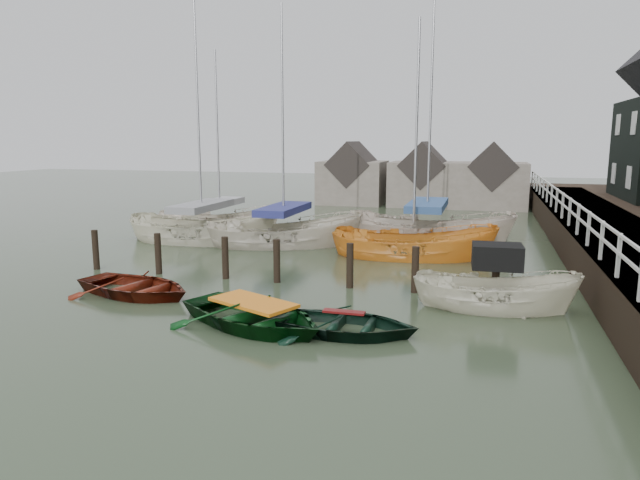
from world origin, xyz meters
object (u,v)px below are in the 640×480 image
(rowboat_green, at_px, (254,327))
(sailboat_b, at_px, (284,244))
(sailboat_a, at_px, (203,240))
(motorboat, at_px, (494,307))
(sailboat_c, at_px, (413,257))
(sailboat_e, at_px, (220,230))
(rowboat_dkgreen, at_px, (344,333))
(sailboat_d, at_px, (426,243))
(rowboat_red, at_px, (136,295))

(rowboat_green, xyz_separation_m, sailboat_b, (-2.98, 10.48, 0.06))
(rowboat_green, distance_m, sailboat_a, 12.28)
(motorboat, relative_size, sailboat_c, 0.44)
(sailboat_b, distance_m, sailboat_e, 5.12)
(sailboat_a, distance_m, sailboat_c, 9.51)
(sailboat_a, bearing_deg, rowboat_green, -149.74)
(sailboat_b, xyz_separation_m, sailboat_c, (5.69, -0.97, -0.05))
(rowboat_green, height_order, rowboat_dkgreen, rowboat_green)
(sailboat_c, xyz_separation_m, sailboat_d, (0.22, 3.00, 0.05))
(rowboat_dkgreen, distance_m, sailboat_c, 9.38)
(sailboat_c, bearing_deg, sailboat_b, 75.06)
(sailboat_b, bearing_deg, rowboat_red, 149.74)
(rowboat_dkgreen, bearing_deg, motorboat, -48.03)
(sailboat_b, distance_m, sailboat_d, 6.24)
(rowboat_dkgreen, relative_size, motorboat, 0.79)
(sailboat_a, xyz_separation_m, sailboat_e, (-0.56, 2.94, -0.00))
(rowboat_red, relative_size, sailboat_d, 0.32)
(sailboat_a, bearing_deg, sailboat_d, -80.06)
(motorboat, height_order, sailboat_c, sailboat_c)
(sailboat_a, relative_size, sailboat_d, 1.02)
(sailboat_e, bearing_deg, rowboat_green, -170.50)
(rowboat_green, bearing_deg, sailboat_c, 8.34)
(sailboat_b, relative_size, sailboat_e, 1.14)
(motorboat, relative_size, sailboat_b, 0.39)
(rowboat_green, distance_m, sailboat_e, 15.08)
(rowboat_red, distance_m, rowboat_green, 4.78)
(sailboat_a, bearing_deg, sailboat_e, 7.56)
(rowboat_green, bearing_deg, sailboat_b, 40.12)
(sailboat_d, bearing_deg, rowboat_dkgreen, -173.48)
(sailboat_c, bearing_deg, rowboat_red, 132.15)
(motorboat, bearing_deg, rowboat_red, 94.77)
(rowboat_red, relative_size, rowboat_green, 0.93)
(rowboat_dkgreen, xyz_separation_m, sailboat_c, (0.47, 9.37, 0.01))
(rowboat_red, relative_size, sailboat_a, 0.32)
(rowboat_dkgreen, height_order, sailboat_e, sailboat_e)
(sailboat_b, bearing_deg, rowboat_green, 175.20)
(rowboat_red, height_order, rowboat_green, rowboat_green)
(sailboat_d, height_order, sailboat_e, sailboat_d)
(sailboat_a, xyz_separation_m, sailboat_c, (9.48, -0.74, -0.05))
(sailboat_a, xyz_separation_m, sailboat_d, (9.70, 2.26, -0.00))
(rowboat_green, xyz_separation_m, sailboat_e, (-7.32, 13.19, 0.06))
(rowboat_dkgreen, distance_m, sailboat_d, 12.39)
(sailboat_c, bearing_deg, sailboat_d, -9.36)
(sailboat_d, bearing_deg, sailboat_b, 118.62)
(sailboat_e, bearing_deg, rowboat_dkgreen, -163.29)
(rowboat_dkgreen, xyz_separation_m, sailboat_b, (-5.22, 10.34, 0.06))
(rowboat_red, bearing_deg, motorboat, -68.91)
(sailboat_d, bearing_deg, sailboat_c, -174.44)
(rowboat_dkgreen, bearing_deg, rowboat_green, 94.84)
(rowboat_red, distance_m, sailboat_c, 10.60)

